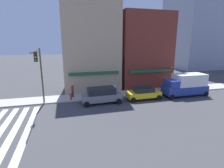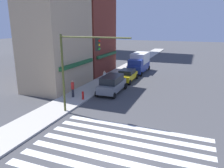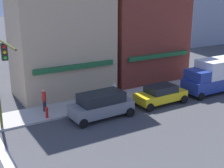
{
  "view_description": "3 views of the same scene",
  "coord_description": "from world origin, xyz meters",
  "px_view_note": "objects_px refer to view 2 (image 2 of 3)",
  "views": [
    {
      "loc": [
        7.14,
        -15.28,
        7.25
      ],
      "look_at": [
        12.94,
        6.0,
        2.0
      ],
      "focal_mm": 28.0,
      "sensor_mm": 36.0,
      "label": 1
    },
    {
      "loc": [
        -10.48,
        -3.77,
        7.26
      ],
      "look_at": [
        11.25,
        4.7,
        1.0
      ],
      "focal_mm": 35.0,
      "sensor_mm": 36.0,
      "label": 2
    },
    {
      "loc": [
        0.95,
        -14.08,
        9.14
      ],
      "look_at": [
        12.94,
        6.0,
        2.0
      ],
      "focal_mm": 50.0,
      "sensor_mm": 36.0,
      "label": 3
    }
  ],
  "objects_px": {
    "box_truck_blue": "(139,62)",
    "pedestrian_white_shirt": "(104,78)",
    "sedan_yellow": "(127,75)",
    "traffic_signal": "(77,61)",
    "suv_grey": "(112,84)",
    "pedestrian_red_jacket": "(73,88)",
    "fire_hydrant": "(83,95)"
  },
  "relations": [
    {
      "from": "box_truck_blue",
      "to": "pedestrian_white_shirt",
      "type": "xyz_separation_m",
      "value": [
        -9.67,
        1.87,
        -0.51
      ]
    },
    {
      "from": "sedan_yellow",
      "to": "box_truck_blue",
      "type": "bearing_deg",
      "value": -0.88
    },
    {
      "from": "traffic_signal",
      "to": "pedestrian_white_shirt",
      "type": "xyz_separation_m",
      "value": [
        9.03,
        1.54,
        -3.5
      ]
    },
    {
      "from": "suv_grey",
      "to": "pedestrian_red_jacket",
      "type": "bearing_deg",
      "value": 135.83
    },
    {
      "from": "box_truck_blue",
      "to": "fire_hydrant",
      "type": "height_order",
      "value": "box_truck_blue"
    },
    {
      "from": "box_truck_blue",
      "to": "suv_grey",
      "type": "bearing_deg",
      "value": -179.92
    },
    {
      "from": "traffic_signal",
      "to": "fire_hydrant",
      "type": "distance_m",
      "value": 5.27
    },
    {
      "from": "suv_grey",
      "to": "box_truck_blue",
      "type": "relative_size",
      "value": 0.77
    },
    {
      "from": "pedestrian_white_shirt",
      "to": "sedan_yellow",
      "type": "bearing_deg",
      "value": -21.16
    },
    {
      "from": "box_truck_blue",
      "to": "fire_hydrant",
      "type": "bearing_deg",
      "value": 173.83
    },
    {
      "from": "sedan_yellow",
      "to": "traffic_signal",
      "type": "bearing_deg",
      "value": 177.61
    },
    {
      "from": "pedestrian_red_jacket",
      "to": "fire_hydrant",
      "type": "bearing_deg",
      "value": -21.02
    },
    {
      "from": "suv_grey",
      "to": "fire_hydrant",
      "type": "bearing_deg",
      "value": 153.05
    },
    {
      "from": "pedestrian_white_shirt",
      "to": "fire_hydrant",
      "type": "bearing_deg",
      "value": -170.35
    },
    {
      "from": "sedan_yellow",
      "to": "box_truck_blue",
      "type": "xyz_separation_m",
      "value": [
        6.32,
        -0.0,
        0.75
      ]
    },
    {
      "from": "traffic_signal",
      "to": "box_truck_blue",
      "type": "relative_size",
      "value": 1.07
    },
    {
      "from": "suv_grey",
      "to": "pedestrian_red_jacket",
      "type": "height_order",
      "value": "suv_grey"
    },
    {
      "from": "suv_grey",
      "to": "sedan_yellow",
      "type": "xyz_separation_m",
      "value": [
        5.59,
        -0.0,
        -0.19
      ]
    },
    {
      "from": "traffic_signal",
      "to": "pedestrian_red_jacket",
      "type": "distance_m",
      "value": 5.63
    },
    {
      "from": "traffic_signal",
      "to": "box_truck_blue",
      "type": "xyz_separation_m",
      "value": [
        18.7,
        -0.33,
        -2.99
      ]
    },
    {
      "from": "suv_grey",
      "to": "pedestrian_red_jacket",
      "type": "xyz_separation_m",
      "value": [
        -3.3,
        3.03,
        0.04
      ]
    },
    {
      "from": "pedestrian_white_shirt",
      "to": "pedestrian_red_jacket",
      "type": "distance_m",
      "value": 5.66
    },
    {
      "from": "sedan_yellow",
      "to": "pedestrian_white_shirt",
      "type": "height_order",
      "value": "pedestrian_white_shirt"
    },
    {
      "from": "pedestrian_white_shirt",
      "to": "fire_hydrant",
      "type": "xyz_separation_m",
      "value": [
        -5.84,
        -0.17,
        -0.46
      ]
    },
    {
      "from": "pedestrian_white_shirt",
      "to": "fire_hydrant",
      "type": "relative_size",
      "value": 2.1
    },
    {
      "from": "fire_hydrant",
      "to": "box_truck_blue",
      "type": "bearing_deg",
      "value": -6.26
    },
    {
      "from": "traffic_signal",
      "to": "sedan_yellow",
      "type": "relative_size",
      "value": 1.49
    },
    {
      "from": "sedan_yellow",
      "to": "box_truck_blue",
      "type": "distance_m",
      "value": 6.37
    },
    {
      "from": "sedan_yellow",
      "to": "fire_hydrant",
      "type": "distance_m",
      "value": 9.34
    },
    {
      "from": "suv_grey",
      "to": "box_truck_blue",
      "type": "distance_m",
      "value": 11.93
    },
    {
      "from": "pedestrian_white_shirt",
      "to": "pedestrian_red_jacket",
      "type": "bearing_deg",
      "value": 176.21
    },
    {
      "from": "traffic_signal",
      "to": "sedan_yellow",
      "type": "height_order",
      "value": "traffic_signal"
    }
  ]
}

